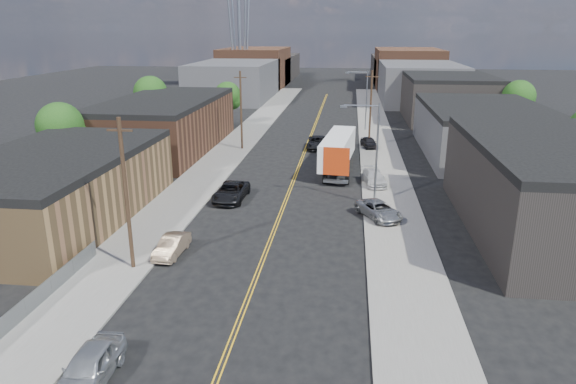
% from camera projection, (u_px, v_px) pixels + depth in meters
% --- Properties ---
extents(ground, '(260.00, 260.00, 0.00)m').
position_uv_depth(ground, '(313.00, 129.00, 80.01)').
color(ground, black).
rests_on(ground, ground).
extents(centerline, '(0.32, 120.00, 0.01)m').
position_uv_depth(centerline, '(305.00, 151.00, 65.83)').
color(centerline, gold).
rests_on(centerline, ground).
extents(sidewalk_left, '(5.00, 140.00, 0.15)m').
position_uv_depth(sidewalk_left, '(232.00, 149.00, 66.89)').
color(sidewalk_left, slate).
rests_on(sidewalk_left, ground).
extents(sidewalk_right, '(5.00, 140.00, 0.15)m').
position_uv_depth(sidewalk_right, '(380.00, 153.00, 64.73)').
color(sidewalk_right, slate).
rests_on(sidewalk_right, ground).
extents(warehouse_tan, '(12.00, 22.00, 5.60)m').
position_uv_depth(warehouse_tan, '(54.00, 187.00, 41.49)').
color(warehouse_tan, brown).
rests_on(warehouse_tan, ground).
extents(warehouse_brown, '(12.00, 26.00, 6.60)m').
position_uv_depth(warehouse_brown, '(165.00, 124.00, 65.92)').
color(warehouse_brown, '#4F2E1F').
rests_on(warehouse_brown, ground).
extents(industrial_right_a, '(14.00, 22.00, 7.10)m').
position_uv_depth(industrial_right_a, '(567.00, 188.00, 38.61)').
color(industrial_right_a, black).
rests_on(industrial_right_a, ground).
extents(industrial_right_b, '(14.00, 24.00, 6.10)m').
position_uv_depth(industrial_right_b, '(483.00, 130.00, 63.35)').
color(industrial_right_b, '#3C3C3E').
rests_on(industrial_right_b, ground).
extents(industrial_right_c, '(14.00, 22.00, 7.60)m').
position_uv_depth(industrial_right_c, '(447.00, 97.00, 87.70)').
color(industrial_right_c, black).
rests_on(industrial_right_c, ground).
extents(skyline_left_a, '(16.00, 30.00, 8.00)m').
position_uv_depth(skyline_left_a, '(235.00, 80.00, 114.16)').
color(skyline_left_a, '#3C3C3E').
rests_on(skyline_left_a, ground).
extents(skyline_right_a, '(16.00, 30.00, 8.00)m').
position_uv_depth(skyline_right_a, '(419.00, 82.00, 109.62)').
color(skyline_right_a, '#3C3C3E').
rests_on(skyline_right_a, ground).
extents(skyline_left_b, '(16.00, 26.00, 10.00)m').
position_uv_depth(skyline_left_b, '(255.00, 67.00, 137.50)').
color(skyline_left_b, '#4F2E1F').
rests_on(skyline_left_b, ground).
extents(skyline_right_b, '(16.00, 26.00, 10.00)m').
position_uv_depth(skyline_right_b, '(407.00, 69.00, 132.95)').
color(skyline_right_b, '#4F2E1F').
rests_on(skyline_right_b, ground).
extents(skyline_left_c, '(16.00, 40.00, 7.00)m').
position_uv_depth(skyline_left_c, '(267.00, 68.00, 156.86)').
color(skyline_left_c, black).
rests_on(skyline_left_c, ground).
extents(skyline_right_c, '(16.00, 40.00, 7.00)m').
position_uv_depth(skyline_right_c, '(400.00, 69.00, 152.32)').
color(skyline_right_c, black).
rests_on(skyline_right_c, ground).
extents(streetlight_near, '(3.39, 0.25, 9.00)m').
position_uv_depth(streetlight_near, '(372.00, 146.00, 44.43)').
color(streetlight_near, gray).
rests_on(streetlight_near, ground).
extents(streetlight_far, '(3.39, 0.25, 9.00)m').
position_uv_depth(streetlight_far, '(364.00, 96.00, 77.53)').
color(streetlight_far, gray).
rests_on(streetlight_far, ground).
extents(utility_pole_left_near, '(1.60, 0.26, 10.00)m').
position_uv_depth(utility_pole_left_near, '(126.00, 194.00, 32.10)').
color(utility_pole_left_near, black).
rests_on(utility_pole_left_near, ground).
extents(utility_pole_left_far, '(1.60, 0.26, 10.00)m').
position_uv_depth(utility_pole_left_far, '(241.00, 110.00, 65.20)').
color(utility_pole_left_far, black).
rests_on(utility_pole_left_far, ground).
extents(utility_pole_right, '(1.60, 0.26, 10.00)m').
position_uv_depth(utility_pole_right, '(371.00, 109.00, 66.17)').
color(utility_pole_right, black).
rests_on(utility_pole_right, ground).
extents(chainlink_fence, '(0.05, 16.00, 1.22)m').
position_uv_depth(chainlink_fence, '(25.00, 308.00, 27.70)').
color(chainlink_fence, slate).
rests_on(chainlink_fence, ground).
extents(tree_left_near, '(4.85, 4.76, 7.91)m').
position_uv_depth(tree_left_near, '(61.00, 129.00, 52.79)').
color(tree_left_near, black).
rests_on(tree_left_near, ground).
extents(tree_left_mid, '(5.10, 5.04, 8.37)m').
position_uv_depth(tree_left_mid, '(151.00, 96.00, 76.34)').
color(tree_left_mid, black).
rests_on(tree_left_mid, ground).
extents(tree_left_far, '(4.35, 4.20, 6.97)m').
position_uv_depth(tree_left_far, '(228.00, 97.00, 82.10)').
color(tree_left_far, black).
rests_on(tree_left_far, ground).
extents(tree_right_far, '(4.85, 4.76, 7.91)m').
position_uv_depth(tree_right_far, '(519.00, 99.00, 75.02)').
color(tree_right_far, black).
rests_on(tree_right_far, ground).
extents(semi_truck, '(3.80, 15.39, 3.97)m').
position_uv_depth(semi_truck, '(338.00, 148.00, 57.50)').
color(semi_truck, silver).
rests_on(semi_truck, ground).
extents(car_left_a, '(1.97, 4.73, 1.60)m').
position_uv_depth(car_left_a, '(89.00, 367.00, 22.64)').
color(car_left_a, '#B7BBBC').
rests_on(car_left_a, ground).
extents(car_left_b, '(1.61, 4.12, 1.34)m').
position_uv_depth(car_left_b, '(172.00, 246.00, 35.55)').
color(car_left_b, '#887159').
rests_on(car_left_b, ground).
extents(car_left_c, '(2.75, 5.69, 1.56)m').
position_uv_depth(car_left_c, '(231.00, 192.00, 46.92)').
color(car_left_c, black).
rests_on(car_left_c, ground).
extents(car_right_lot_a, '(4.28, 5.31, 1.34)m').
position_uv_depth(car_right_lot_a, '(379.00, 210.00, 42.13)').
color(car_right_lot_a, '#939597').
rests_on(car_right_lot_a, sidewalk_right).
extents(car_right_lot_b, '(2.66, 4.98, 1.37)m').
position_uv_depth(car_right_lot_b, '(374.00, 177.00, 51.22)').
color(car_right_lot_b, '#B6B6B6').
rests_on(car_right_lot_b, sidewalk_right).
extents(car_right_lot_c, '(2.56, 4.20, 1.34)m').
position_uv_depth(car_right_lot_c, '(369.00, 142.00, 67.06)').
color(car_right_lot_c, black).
rests_on(car_right_lot_c, sidewalk_right).
extents(car_ahead_truck, '(2.68, 5.69, 1.57)m').
position_uv_depth(car_ahead_truck, '(318.00, 143.00, 67.07)').
color(car_ahead_truck, black).
rests_on(car_ahead_truck, ground).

